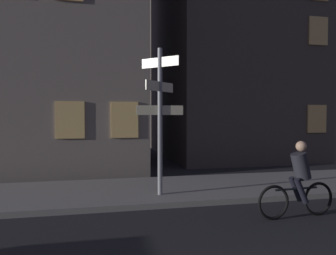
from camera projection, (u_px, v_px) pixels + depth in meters
sidewalk_kerb at (175, 189)px, 9.17m from camera, size 40.00×3.15×0.14m
signpost at (160, 111)px, 8.22m from camera, size 1.20×0.86×3.69m
cyclist at (299, 182)px, 6.85m from camera, size 1.82×0.35×1.61m
building_right_block at (266, 26)px, 18.26m from camera, size 11.67×8.89×14.30m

